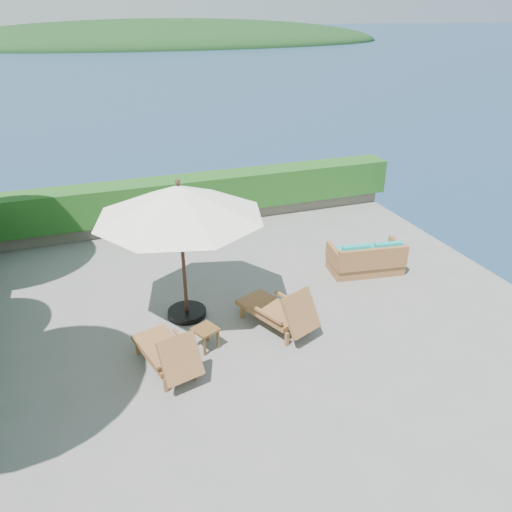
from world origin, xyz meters
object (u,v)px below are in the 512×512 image
object	(u,v)px
patio_umbrella	(179,203)
wicker_loveseat	(366,260)
lounge_right	(280,311)
lounge_left	(168,352)
side_table	(206,332)

from	to	relation	value
patio_umbrella	wicker_loveseat	xyz separation A→B (m)	(4.38, 0.40, -2.10)
patio_umbrella	lounge_right	bearing A→B (deg)	-33.83
lounge_left	wicker_loveseat	distance (m)	5.43
patio_umbrella	wicker_loveseat	size ratio (longest dim) A/B	2.03
patio_umbrella	lounge_right	xyz separation A→B (m)	(1.60, -1.07, -2.02)
patio_umbrella	lounge_right	distance (m)	2.79
side_table	wicker_loveseat	distance (m)	4.58
lounge_left	side_table	distance (m)	0.86
lounge_left	wicker_loveseat	xyz separation A→B (m)	(5.05, 2.00, -0.06)
side_table	lounge_left	bearing A→B (deg)	-151.71
lounge_right	side_table	xyz separation A→B (m)	(-1.51, -0.12, -0.05)
wicker_loveseat	patio_umbrella	bearing A→B (deg)	-166.53
wicker_loveseat	side_table	bearing A→B (deg)	-151.46
side_table	lounge_right	bearing A→B (deg)	4.47
lounge_right	side_table	world-z (taller)	lounge_right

